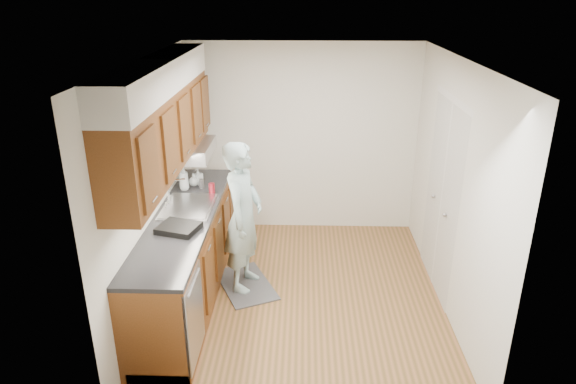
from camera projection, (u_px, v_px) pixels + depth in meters
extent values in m
plane|color=#915D37|center=(300.00, 295.00, 5.58)|extent=(3.50, 3.50, 0.00)
plane|color=white|center=(303.00, 59.00, 4.65)|extent=(3.50, 3.50, 0.00)
cube|color=silver|center=(152.00, 186.00, 5.15)|extent=(0.02, 3.50, 2.50)
cube|color=silver|center=(453.00, 189.00, 5.07)|extent=(0.02, 3.50, 2.50)
cube|color=silver|center=(302.00, 139.00, 6.73)|extent=(3.00, 0.02, 2.50)
cube|color=brown|center=(188.00, 257.00, 5.44)|extent=(0.60, 2.80, 0.90)
cube|color=black|center=(183.00, 216.00, 5.27)|extent=(0.63, 2.80, 0.04)
cube|color=#B2B2B7|center=(189.00, 211.00, 5.47)|extent=(0.48, 0.68, 0.14)
cube|color=#B2B2B7|center=(188.00, 206.00, 5.44)|extent=(0.52, 0.72, 0.01)
cube|color=#B2B2B7|center=(194.00, 317.00, 4.41)|extent=(0.03, 0.60, 0.80)
cube|color=brown|center=(163.00, 131.00, 4.94)|extent=(0.33, 2.80, 0.75)
cube|color=silver|center=(158.00, 75.00, 4.74)|extent=(0.35, 2.80, 0.30)
cube|color=#A5A5AA|center=(192.00, 150.00, 5.89)|extent=(0.46, 0.75, 0.16)
cube|color=white|center=(442.00, 199.00, 5.43)|extent=(0.02, 1.22, 2.05)
cube|color=#575759|center=(246.00, 284.00, 5.75)|extent=(0.82, 0.99, 0.02)
imported|color=#9EBEC0|center=(243.00, 207.00, 5.40)|extent=(0.57, 0.74, 1.87)
imported|color=silver|center=(184.00, 178.00, 5.86)|extent=(0.15, 0.15, 0.29)
imported|color=silver|center=(198.00, 176.00, 6.04)|extent=(0.12, 0.12, 0.19)
imported|color=silver|center=(194.00, 179.00, 6.00)|extent=(0.16, 0.16, 0.15)
cylinder|color=#A31C2A|center=(212.00, 189.00, 5.76)|extent=(0.07, 0.07, 0.13)
cylinder|color=#A5A5AA|center=(201.00, 183.00, 5.94)|extent=(0.07, 0.07, 0.11)
cube|color=black|center=(179.00, 228.00, 4.90)|extent=(0.44, 0.40, 0.06)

